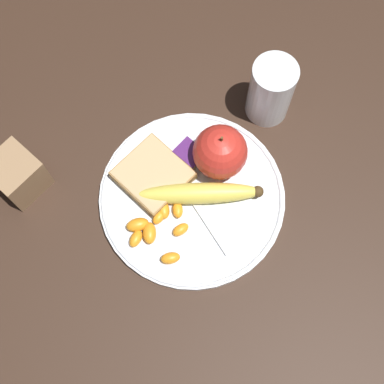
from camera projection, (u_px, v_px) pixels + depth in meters
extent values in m
plane|color=#332116|center=(192.00, 199.00, 0.82)|extent=(3.00, 3.00, 0.00)
cylinder|color=silver|center=(192.00, 198.00, 0.81)|extent=(0.28, 0.28, 0.01)
torus|color=silver|center=(192.00, 196.00, 0.81)|extent=(0.28, 0.28, 0.01)
cylinder|color=silver|center=(271.00, 91.00, 0.82)|extent=(0.07, 0.07, 0.11)
cylinder|color=yellow|center=(270.00, 94.00, 0.83)|extent=(0.06, 0.06, 0.09)
sphere|color=red|center=(220.00, 152.00, 0.79)|extent=(0.08, 0.08, 0.08)
cylinder|color=brown|center=(222.00, 139.00, 0.75)|extent=(0.00, 0.00, 0.01)
ellipsoid|color=#E0CC4C|center=(198.00, 193.00, 0.79)|extent=(0.16, 0.15, 0.03)
sphere|color=#473319|center=(258.00, 192.00, 0.79)|extent=(0.02, 0.02, 0.02)
cube|color=olive|center=(153.00, 175.00, 0.81)|extent=(0.10, 0.10, 0.02)
cube|color=tan|center=(153.00, 175.00, 0.81)|extent=(0.10, 0.09, 0.02)
cube|color=silver|center=(207.00, 220.00, 0.79)|extent=(0.12, 0.05, 0.00)
cube|color=silver|center=(177.00, 174.00, 0.82)|extent=(0.06, 0.04, 0.00)
cube|color=silver|center=(190.00, 155.00, 0.82)|extent=(0.04, 0.03, 0.02)
cube|color=#4C1E60|center=(190.00, 152.00, 0.81)|extent=(0.04, 0.03, 0.00)
ellipsoid|color=orange|center=(138.00, 225.00, 0.78)|extent=(0.04, 0.04, 0.02)
ellipsoid|color=orange|center=(150.00, 233.00, 0.78)|extent=(0.04, 0.04, 0.02)
ellipsoid|color=orange|center=(159.00, 217.00, 0.79)|extent=(0.02, 0.03, 0.01)
ellipsoid|color=orange|center=(170.00, 258.00, 0.77)|extent=(0.03, 0.03, 0.02)
ellipsoid|color=orange|center=(136.00, 239.00, 0.78)|extent=(0.02, 0.03, 0.02)
ellipsoid|color=orange|center=(180.00, 212.00, 0.79)|extent=(0.03, 0.03, 0.01)
ellipsoid|color=orange|center=(181.00, 230.00, 0.78)|extent=(0.02, 0.03, 0.01)
ellipsoid|color=orange|center=(163.00, 209.00, 0.79)|extent=(0.03, 0.03, 0.02)
cube|color=#93704C|center=(17.00, 175.00, 0.80)|extent=(0.07, 0.07, 0.07)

